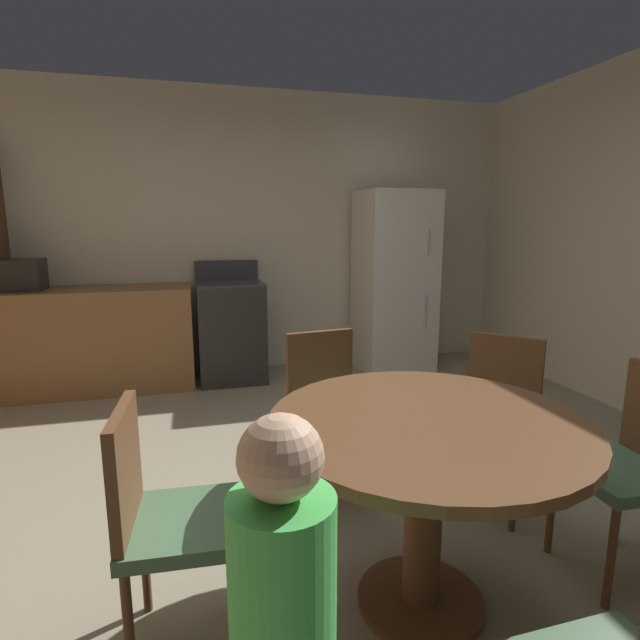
{
  "coord_description": "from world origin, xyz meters",
  "views": [
    {
      "loc": [
        -0.58,
        -2.13,
        1.44
      ],
      "look_at": [
        0.27,
        1.07,
        0.8
      ],
      "focal_mm": 27.87,
      "sensor_mm": 36.0,
      "label": 1
    }
  ],
  "objects_px": {
    "microwave": "(14,275)",
    "chair_east": "(636,459)",
    "oven_range": "(231,330)",
    "chair_northeast": "(496,409)",
    "refrigerator": "(394,282)",
    "chair_north": "(328,402)",
    "dining_table": "(426,459)",
    "chair_west": "(164,512)"
  },
  "relations": [
    {
      "from": "dining_table",
      "to": "chair_northeast",
      "type": "bearing_deg",
      "value": 40.21
    },
    {
      "from": "chair_east",
      "to": "chair_north",
      "type": "bearing_deg",
      "value": -40.12
    },
    {
      "from": "microwave",
      "to": "chair_north",
      "type": "bearing_deg",
      "value": -45.97
    },
    {
      "from": "oven_range",
      "to": "dining_table",
      "type": "bearing_deg",
      "value": -81.79
    },
    {
      "from": "refrigerator",
      "to": "chair_north",
      "type": "height_order",
      "value": "refrigerator"
    },
    {
      "from": "oven_range",
      "to": "chair_east",
      "type": "bearing_deg",
      "value": -66.36
    },
    {
      "from": "refrigerator",
      "to": "chair_west",
      "type": "distance_m",
      "value": 3.64
    },
    {
      "from": "dining_table",
      "to": "chair_east",
      "type": "bearing_deg",
      "value": -2.75
    },
    {
      "from": "chair_east",
      "to": "dining_table",
      "type": "bearing_deg",
      "value": 0.0
    },
    {
      "from": "oven_range",
      "to": "chair_west",
      "type": "relative_size",
      "value": 1.26
    },
    {
      "from": "oven_range",
      "to": "chair_east",
      "type": "distance_m",
      "value": 3.4
    },
    {
      "from": "microwave",
      "to": "chair_east",
      "type": "height_order",
      "value": "microwave"
    },
    {
      "from": "refrigerator",
      "to": "chair_northeast",
      "type": "height_order",
      "value": "refrigerator"
    },
    {
      "from": "microwave",
      "to": "dining_table",
      "type": "bearing_deg",
      "value": -54.43
    },
    {
      "from": "refrigerator",
      "to": "microwave",
      "type": "relative_size",
      "value": 4.0
    },
    {
      "from": "oven_range",
      "to": "dining_table",
      "type": "height_order",
      "value": "oven_range"
    },
    {
      "from": "chair_west",
      "to": "oven_range",
      "type": "bearing_deg",
      "value": 84.61
    },
    {
      "from": "microwave",
      "to": "dining_table",
      "type": "height_order",
      "value": "microwave"
    },
    {
      "from": "refrigerator",
      "to": "microwave",
      "type": "xyz_separation_m",
      "value": [
        -3.36,
        0.05,
        0.15
      ]
    },
    {
      "from": "oven_range",
      "to": "refrigerator",
      "type": "distance_m",
      "value": 1.66
    },
    {
      "from": "microwave",
      "to": "chair_north",
      "type": "xyz_separation_m",
      "value": [
        2.08,
        -2.16,
        -0.53
      ]
    },
    {
      "from": "microwave",
      "to": "chair_northeast",
      "type": "height_order",
      "value": "microwave"
    },
    {
      "from": "chair_north",
      "to": "oven_range",
      "type": "bearing_deg",
      "value": -178.3
    },
    {
      "from": "refrigerator",
      "to": "chair_east",
      "type": "xyz_separation_m",
      "value": [
        -0.24,
        -3.07,
        -0.38
      ]
    },
    {
      "from": "oven_range",
      "to": "microwave",
      "type": "relative_size",
      "value": 2.5
    },
    {
      "from": "chair_east",
      "to": "chair_north",
      "type": "distance_m",
      "value": 1.41
    },
    {
      "from": "dining_table",
      "to": "chair_north",
      "type": "distance_m",
      "value": 0.93
    },
    {
      "from": "chair_northeast",
      "to": "chair_north",
      "type": "bearing_deg",
      "value": -61.6
    },
    {
      "from": "microwave",
      "to": "chair_west",
      "type": "distance_m",
      "value": 3.31
    },
    {
      "from": "chair_northeast",
      "to": "chair_west",
      "type": "bearing_deg",
      "value": -21.9
    },
    {
      "from": "chair_east",
      "to": "chair_northeast",
      "type": "distance_m",
      "value": 0.68
    },
    {
      "from": "dining_table",
      "to": "chair_north",
      "type": "xyz_separation_m",
      "value": [
        -0.11,
        0.92,
        -0.1
      ]
    },
    {
      "from": "refrigerator",
      "to": "dining_table",
      "type": "bearing_deg",
      "value": -111.04
    },
    {
      "from": "chair_east",
      "to": "oven_range",
      "type": "bearing_deg",
      "value": -63.6
    },
    {
      "from": "oven_range",
      "to": "chair_northeast",
      "type": "height_order",
      "value": "oven_range"
    },
    {
      "from": "refrigerator",
      "to": "chair_northeast",
      "type": "xyz_separation_m",
      "value": [
        -0.46,
        -2.43,
        -0.38
      ]
    },
    {
      "from": "refrigerator",
      "to": "dining_table",
      "type": "distance_m",
      "value": 3.25
    },
    {
      "from": "chair_east",
      "to": "chair_northeast",
      "type": "height_order",
      "value": "same"
    },
    {
      "from": "refrigerator",
      "to": "chair_east",
      "type": "bearing_deg",
      "value": -94.49
    },
    {
      "from": "refrigerator",
      "to": "chair_northeast",
      "type": "relative_size",
      "value": 2.02
    },
    {
      "from": "oven_range",
      "to": "chair_northeast",
      "type": "xyz_separation_m",
      "value": [
        1.15,
        -2.48,
        0.03
      ]
    },
    {
      "from": "dining_table",
      "to": "chair_west",
      "type": "distance_m",
      "value": 0.93
    }
  ]
}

